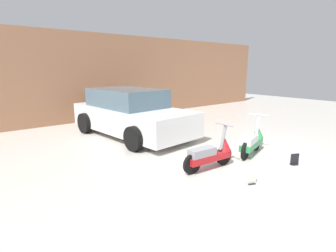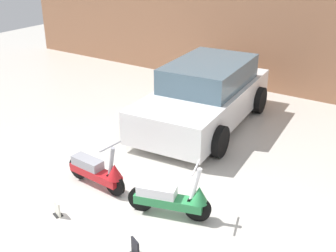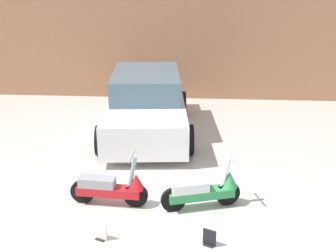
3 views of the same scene
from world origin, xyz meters
TOP-DOWN VIEW (x-y plane):
  - ground_plane at (0.00, 0.00)m, footprint 28.00×28.00m
  - wall_back at (0.00, 7.30)m, footprint 19.60×0.12m
  - scooter_front_left at (-0.91, 0.59)m, footprint 1.37×0.49m
  - scooter_front_right at (0.68, 0.62)m, footprint 1.36×0.66m
  - car_rear_left at (-0.74, 4.21)m, footprint 2.44×4.55m
  - placard_near_left_scooter at (-0.89, -0.42)m, footprint 0.20×0.17m
  - placard_near_right_scooter at (0.74, -0.45)m, footprint 0.20×0.18m

SIDE VIEW (x-z plane):
  - ground_plane at x=0.00m, z-range 0.00..0.00m
  - placard_near_left_scooter at x=-0.89m, z-range -0.02..0.24m
  - placard_near_right_scooter at x=0.74m, z-range -0.02..0.24m
  - scooter_front_left at x=-0.91m, z-range -0.14..0.82m
  - scooter_front_right at x=0.68m, z-range -0.14..0.83m
  - car_rear_left at x=-0.74m, z-range -0.03..1.46m
  - wall_back at x=0.00m, z-range 0.00..3.51m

